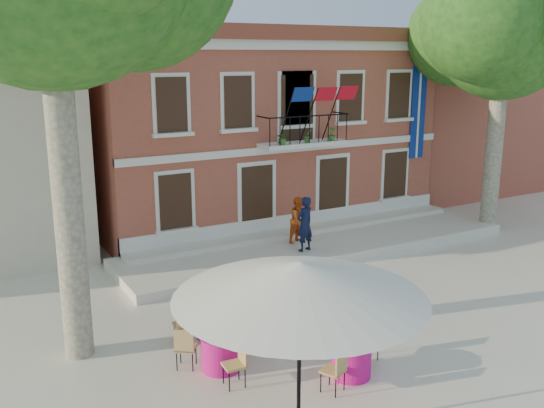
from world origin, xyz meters
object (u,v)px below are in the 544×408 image
at_px(patio_umbrella, 300,280).
at_px(cafe_table_2, 221,350).
at_px(pedestrian_orange, 299,220).
at_px(cafe_table_1, 351,357).
at_px(plane_tree_east, 504,30).
at_px(pedestrian_navy, 305,224).
at_px(cafe_table_0, 214,320).

relative_size(patio_umbrella, cafe_table_2, 2.30).
distance_m(pedestrian_orange, cafe_table_1, 8.40).
bearing_deg(cafe_table_2, patio_umbrella, -84.98).
distance_m(plane_tree_east, pedestrian_orange, 10.04).
height_order(plane_tree_east, cafe_table_1, plane_tree_east).
bearing_deg(patio_umbrella, plane_tree_east, 29.44).
relative_size(pedestrian_orange, cafe_table_1, 0.82).
bearing_deg(patio_umbrella, cafe_table_1, 29.79).
relative_size(cafe_table_1, cafe_table_2, 1.03).
distance_m(patio_umbrella, pedestrian_navy, 9.54).
bearing_deg(pedestrian_orange, cafe_table_0, -156.82).
relative_size(patio_umbrella, cafe_table_1, 2.24).
bearing_deg(cafe_table_1, cafe_table_0, 119.65).
distance_m(plane_tree_east, cafe_table_2, 15.83).
bearing_deg(pedestrian_orange, cafe_table_1, -132.54).
bearing_deg(cafe_table_0, patio_umbrella, -93.47).
xyz_separation_m(plane_tree_east, cafe_table_2, (-13.43, -4.72, -6.93)).
bearing_deg(cafe_table_2, pedestrian_orange, 46.68).
distance_m(plane_tree_east, patio_umbrella, 15.79).
distance_m(plane_tree_east, cafe_table_0, 15.03).
height_order(cafe_table_1, cafe_table_2, same).
height_order(patio_umbrella, pedestrian_navy, patio_umbrella).
relative_size(plane_tree_east, pedestrian_orange, 6.32).
bearing_deg(cafe_table_2, cafe_table_0, 71.46).
height_order(plane_tree_east, pedestrian_navy, plane_tree_east).
bearing_deg(cafe_table_0, plane_tree_east, 14.10).
xyz_separation_m(plane_tree_east, pedestrian_orange, (-7.73, 1.32, -6.27)).
height_order(pedestrian_navy, pedestrian_orange, pedestrian_navy).
xyz_separation_m(cafe_table_0, cafe_table_1, (1.74, -3.05, 0.00)).
distance_m(pedestrian_navy, pedestrian_orange, 0.96).
height_order(cafe_table_0, cafe_table_2, same).
bearing_deg(patio_umbrella, cafe_table_2, 95.02).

